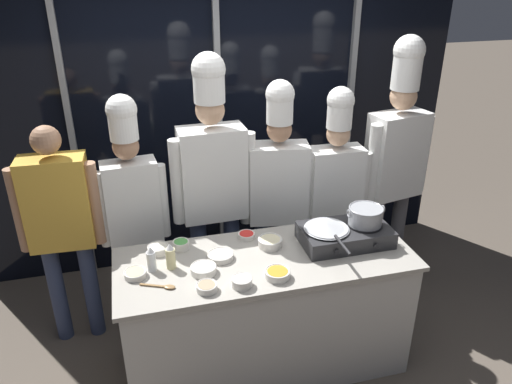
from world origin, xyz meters
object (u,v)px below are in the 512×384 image
prep_bowl_rice (203,269)px  chef_pastry (335,185)px  chef_line (278,184)px  chef_apprentice (396,152)px  prep_bowl_ginger (135,274)px  prep_bowl_bell_pepper (246,235)px  prep_bowl_noodles (270,242)px  prep_bowl_mushrooms (207,287)px  serving_spoon_slotted (164,287)px  prep_bowl_garlic (158,248)px  chef_head (132,199)px  squeeze_bottle_oil (171,256)px  portable_stove (345,234)px  frying_pan (327,227)px  chef_sous (213,174)px  prep_bowl_carrots (278,273)px  stock_pot (366,215)px  person_guest (61,218)px  prep_bowl_scallions (181,244)px  prep_bowl_onion (242,281)px  prep_bowl_chicken (220,256)px  squeeze_bottle_clear (151,259)px

prep_bowl_rice → chef_pastry: chef_pastry is taller
prep_bowl_rice → chef_line: bearing=46.8°
chef_apprentice → prep_bowl_ginger: bearing=7.2°
prep_bowl_bell_pepper → prep_bowl_noodles: bearing=-49.1°
prep_bowl_mushrooms → serving_spoon_slotted: bearing=159.0°
prep_bowl_garlic → chef_head: bearing=107.2°
prep_bowl_ginger → serving_spoon_slotted: 0.22m
chef_head → squeeze_bottle_oil: bearing=102.3°
portable_stove → prep_bowl_mushrooms: 1.03m
frying_pan → chef_sous: bearing=133.8°
prep_bowl_carrots → chef_sous: (-0.22, 0.93, 0.28)m
stock_pot → serving_spoon_slotted: stock_pot is taller
prep_bowl_ginger → prep_bowl_noodles: bearing=8.3°
portable_stove → frying_pan: bearing=-177.7°
prep_bowl_mushrooms → prep_bowl_carrots: bearing=2.5°
chef_sous → person_guest: bearing=1.1°
squeeze_bottle_oil → stock_pot: bearing=0.3°
frying_pan → stock_pot: bearing=1.2°
chef_head → prep_bowl_rice: bearing=112.4°
portable_stove → prep_bowl_scallions: bearing=169.4°
squeeze_bottle_oil → prep_bowl_onion: size_ratio=1.40×
frying_pan → prep_bowl_garlic: size_ratio=3.71×
prep_bowl_bell_pepper → person_guest: 1.28m
prep_bowl_carrots → serving_spoon_slotted: (-0.67, 0.07, -0.02)m
prep_bowl_scallions → portable_stove: bearing=-10.6°
prep_bowl_mushrooms → serving_spoon_slotted: prep_bowl_mushrooms is taller
prep_bowl_chicken → prep_bowl_bell_pepper: bearing=43.2°
squeeze_bottle_oil → chef_apprentice: bearing=19.4°
squeeze_bottle_oil → chef_head: 0.67m
frying_pan → prep_bowl_chicken: frying_pan is taller
prep_bowl_rice → chef_head: size_ratio=0.09×
chef_apprentice → squeeze_bottle_clear: bearing=7.0°
squeeze_bottle_clear → person_guest: 0.83m
chef_pastry → squeeze_bottle_clear: bearing=24.3°
prep_bowl_rice → chef_sous: 0.84m
prep_bowl_carrots → prep_bowl_ginger: bearing=164.7°
squeeze_bottle_oil → serving_spoon_slotted: size_ratio=0.83×
frying_pan → prep_bowl_rice: bearing=-172.9°
prep_bowl_carrots → prep_bowl_onion: 0.23m
prep_bowl_rice → prep_bowl_ginger: bearing=171.0°
stock_pot → chef_pastry: chef_pastry is taller
prep_bowl_bell_pepper → prep_bowl_garlic: size_ratio=0.85×
portable_stove → chef_apprentice: 1.00m
serving_spoon_slotted → chef_apprentice: bearing=23.8°
portable_stove → chef_line: chef_line is taller
prep_bowl_onion → chef_line: 1.08m
person_guest → chef_head: chef_head is taller
prep_bowl_garlic → prep_bowl_carrots: bearing=-35.1°
prep_bowl_onion → portable_stove: bearing=21.0°
prep_bowl_chicken → prep_bowl_scallions: bearing=141.3°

